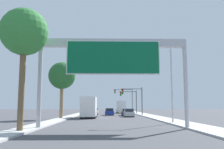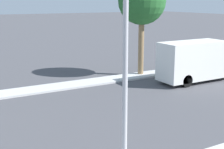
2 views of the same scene
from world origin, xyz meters
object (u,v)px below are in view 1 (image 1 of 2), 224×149
Objects in this scene: palm_tree_foreground at (24,33)px; palm_tree_background at (62,76)px; truck_box_primary at (121,107)px; car_near_right at (94,111)px; traffic_light_mid_block at (131,98)px; street_lamp_right at (169,77)px; truck_box_secondary at (89,107)px; car_near_center at (126,112)px; sign_gantry at (113,56)px; traffic_light_near_intersection at (135,96)px; traffic_light_far_intersection at (126,96)px; car_far_right at (129,113)px; car_far_center at (109,112)px.

palm_tree_background is (-0.48, 19.57, -1.04)m from palm_tree_foreground.
car_near_right is at bearing -119.51° from truck_box_primary.
traffic_light_mid_block is 0.64× the size of street_lamp_right.
car_near_center is at bearing 56.45° from truck_box_secondary.
sign_gantry reaches higher than traffic_light_near_intersection.
car_near_right is (-3.50, 37.13, -5.68)m from sign_gantry.
traffic_light_near_intersection is 20.02m from traffic_light_far_intersection.
street_lamp_right is at bearing -80.50° from car_far_right.
traffic_light_near_intersection is 0.66× the size of palm_tree_background.
palm_tree_background is at bearing -142.19° from truck_box_secondary.
car_near_center is at bearing 90.00° from car_far_right.
traffic_light_near_intersection is at bearing 72.69° from car_far_right.
car_far_center is 0.53× the size of street_lamp_right.
palm_tree_background reaches higher than traffic_light_near_intersection.
truck_box_secondary is 31.33m from traffic_light_far_intersection.
car_near_right is 17.00m from truck_box_secondary.
truck_box_primary is (3.50, 49.50, -4.67)m from sign_gantry.
palm_tree_foreground is at bearing -106.23° from traffic_light_mid_block.
street_lamp_right is at bearing -88.02° from traffic_light_mid_block.
street_lamp_right reaches higher than palm_tree_background.
car_far_center is at bearing -101.82° from truck_box_primary.
truck_box_secondary is 1.39× the size of traffic_light_near_intersection.
traffic_light_far_intersection is (5.07, 17.37, 4.04)m from car_far_center.
car_near_center is 0.76× the size of traffic_light_near_intersection.
traffic_light_mid_block is 0.66× the size of palm_tree_background.
car_far_right is 14.58m from palm_tree_background.
traffic_light_mid_block is at bearing 66.12° from truck_box_secondary.
palm_tree_foreground is at bearing -111.41° from car_far_right.
car_far_right is at bearing 99.50° from street_lamp_right.
car_far_center is 0.68× the size of traffic_light_far_intersection.
traffic_light_mid_block reaches higher than truck_box_secondary.
truck_box_secondary is 7.10m from palm_tree_background.
palm_tree_background is (-12.91, -23.13, 2.68)m from traffic_light_mid_block.
sign_gantry is 1.47× the size of street_lamp_right.
street_lamp_right is at bearing -76.11° from car_far_center.
traffic_light_near_intersection is (8.78, 9.98, 2.22)m from truck_box_secondary.
sign_gantry is 20.99m from truck_box_secondary.
traffic_light_mid_block is 26.63m from palm_tree_background.
traffic_light_near_intersection reaches higher than car_near_right.
traffic_light_mid_block is at bearing 73.77° from palm_tree_foreground.
truck_box_primary is at bearing 90.00° from car_near_center.
palm_tree_background reaches higher than traffic_light_mid_block.
street_lamp_right reaches higher than car_far_center.
sign_gantry is 3.01× the size of car_near_center.
street_lamp_right is at bearing 33.57° from palm_tree_foreground.
car_far_center is 13.12m from truck_box_secondary.
truck_box_secondary is 0.84× the size of palm_tree_foreground.
traffic_light_far_intersection reaches higher than car_near_right.
truck_box_primary is 0.75× the size of palm_tree_foreground.
truck_box_primary is at bearing 95.25° from traffic_light_near_intersection.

